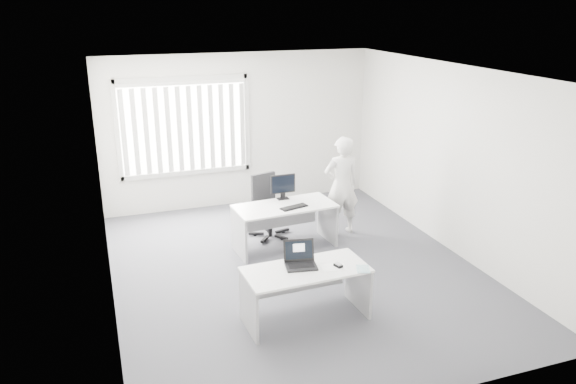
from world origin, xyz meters
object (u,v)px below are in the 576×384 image
object	(u,v)px
desk_near	(306,283)
laptop	(301,256)
person	(341,186)
monitor	(283,187)
office_chair	(269,217)
desk_far	(285,217)

from	to	relation	value
desk_near	laptop	distance (m)	0.34
person	monitor	distance (m)	0.99
desk_near	office_chair	world-z (taller)	office_chair
office_chair	monitor	distance (m)	0.65
desk_far	desk_near	bearing A→B (deg)	-106.50
office_chair	laptop	bearing A→B (deg)	-112.83
monitor	person	bearing A→B (deg)	-3.24
desk_near	office_chair	distance (m)	2.62
desk_near	desk_far	size ratio (longest dim) A/B	0.95
office_chair	monitor	bearing A→B (deg)	-72.17
person	office_chair	bearing A→B (deg)	-12.08
desk_near	laptop	xyz separation A→B (m)	(-0.04, 0.06, 0.33)
desk_far	office_chair	bearing A→B (deg)	95.31
desk_far	monitor	world-z (taller)	monitor
laptop	monitor	world-z (taller)	monitor
desk_near	person	distance (m)	2.77
desk_far	laptop	distance (m)	2.08
office_chair	monitor	world-z (taller)	monitor
desk_far	laptop	size ratio (longest dim) A/B	4.29
monitor	desk_near	bearing A→B (deg)	-103.61
desk_far	monitor	distance (m)	0.49
desk_far	monitor	bearing A→B (deg)	72.10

